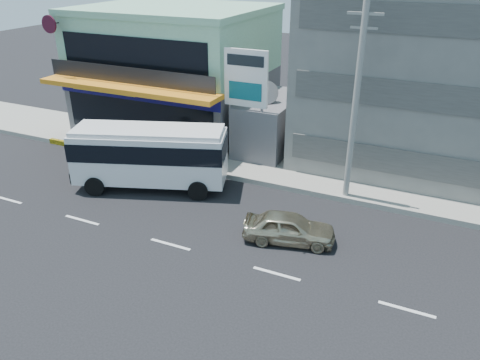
% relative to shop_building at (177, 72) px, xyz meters
% --- Properties ---
extents(ground, '(120.00, 120.00, 0.00)m').
position_rel_shop_building_xyz_m(ground, '(8.00, -13.95, -4.00)').
color(ground, black).
rests_on(ground, ground).
extents(sidewalk, '(70.00, 5.00, 0.30)m').
position_rel_shop_building_xyz_m(sidewalk, '(13.00, -4.45, -3.85)').
color(sidewalk, gray).
rests_on(sidewalk, ground).
extents(shop_building, '(12.40, 11.70, 8.00)m').
position_rel_shop_building_xyz_m(shop_building, '(0.00, 0.00, 0.00)').
color(shop_building, '#4D4D52').
rests_on(shop_building, ground).
extents(concrete_building, '(16.00, 12.00, 14.00)m').
position_rel_shop_building_xyz_m(concrete_building, '(18.00, 1.05, 3.00)').
color(concrete_building, gray).
rests_on(concrete_building, ground).
extents(gap_structure, '(3.00, 6.00, 3.50)m').
position_rel_shop_building_xyz_m(gap_structure, '(8.00, -1.95, -2.25)').
color(gap_structure, '#4D4D52').
rests_on(gap_structure, ground).
extents(satellite_dish, '(1.50, 1.50, 0.15)m').
position_rel_shop_building_xyz_m(satellite_dish, '(8.00, -2.95, -0.42)').
color(satellite_dish, slate).
rests_on(satellite_dish, gap_structure).
extents(billboard, '(2.60, 0.18, 6.90)m').
position_rel_shop_building_xyz_m(billboard, '(7.50, -4.75, 0.93)').
color(billboard, gray).
rests_on(billboard, ground).
extents(utility_pole_near, '(1.60, 0.30, 10.00)m').
position_rel_shop_building_xyz_m(utility_pole_near, '(14.00, -6.55, 1.15)').
color(utility_pole_near, '#999993').
rests_on(utility_pole_near, ground).
extents(minibus, '(8.48, 5.15, 3.38)m').
position_rel_shop_building_xyz_m(minibus, '(4.04, -9.49, -1.98)').
color(minibus, silver).
rests_on(minibus, ground).
extents(sedan, '(4.30, 2.51, 1.38)m').
position_rel_shop_building_xyz_m(sedan, '(12.63, -11.49, -3.31)').
color(sedan, '#BAAE8E').
rests_on(sedan, ground).
extents(motorcycle_rider, '(1.93, 0.82, 2.41)m').
position_rel_shop_building_xyz_m(motorcycle_rider, '(4.00, -8.75, -3.20)').
color(motorcycle_rider, '#5E0D1E').
rests_on(motorcycle_rider, ground).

